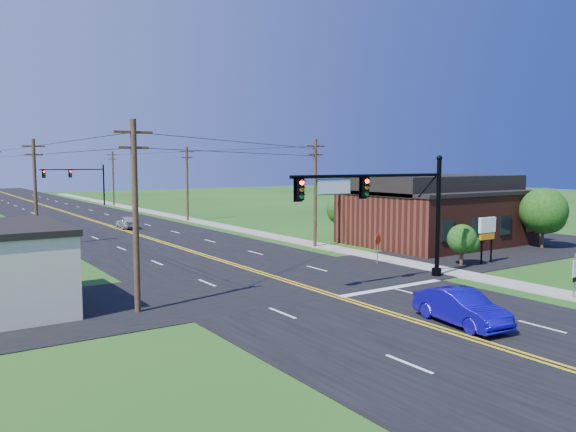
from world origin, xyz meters
TOP-DOWN VIEW (x-y plane):
  - ground at (0.00, 0.00)m, footprint 260.00×260.00m
  - road_main at (0.00, 50.00)m, footprint 16.00×220.00m
  - road_cross at (0.00, 12.00)m, footprint 70.00×10.00m
  - sidewalk at (10.50, 40.00)m, footprint 2.00×160.00m
  - signal_mast_main at (4.34, 8.00)m, footprint 11.30×0.60m
  - signal_mast_far at (4.44, 80.00)m, footprint 10.98×0.60m
  - brick_building at (20.00, 18.00)m, footprint 14.20×11.20m
  - utility_pole_left_a at (-9.50, 10.00)m, footprint 1.80×0.28m
  - utility_pole_left_b at (-9.50, 35.00)m, footprint 1.80×0.28m
  - utility_pole_right_a at (9.80, 22.00)m, footprint 1.80×0.28m
  - utility_pole_right_b at (9.80, 48.00)m, footprint 1.80×0.28m
  - utility_pole_right_c at (9.80, 78.00)m, footprint 1.80×0.28m
  - tree_right_front at (25.00, 11.00)m, footprint 3.80×3.80m
  - tree_right_back at (16.00, 26.00)m, footprint 3.00×3.00m
  - shrub_corner at (13.00, 9.50)m, footprint 2.00×2.00m
  - blue_car at (1.39, 0.15)m, footprint 2.23×4.80m
  - distant_car at (0.97, 43.97)m, footprint 1.71×4.02m
  - route_sign at (10.07, -0.02)m, footprint 0.60×0.12m
  - stop_sign at (8.50, 13.00)m, footprint 0.73×0.26m
  - pylon_sign at (15.00, 9.00)m, footprint 1.59×0.25m

SIDE VIEW (x-z plane):
  - ground at x=0.00m, z-range 0.00..0.00m
  - road_main at x=0.00m, z-range 0.00..0.04m
  - road_cross at x=0.00m, z-range 0.00..0.04m
  - sidewalk at x=10.50m, z-range 0.00..0.08m
  - distant_car at x=0.97m, z-range 0.00..1.35m
  - blue_car at x=1.39m, z-range 0.00..1.52m
  - route_sign at x=10.07m, z-range 0.20..2.59m
  - stop_sign at x=8.50m, z-range 0.47..2.59m
  - shrub_corner at x=13.00m, z-range 0.42..3.28m
  - brick_building at x=20.00m, z-range 0.00..4.70m
  - pylon_sign at x=15.00m, z-range 0.75..4.01m
  - tree_right_back at x=16.00m, z-range 0.55..4.65m
  - tree_right_front at x=25.00m, z-range 0.60..5.60m
  - signal_mast_far at x=4.44m, z-range 0.81..8.29m
  - utility_pole_left_a at x=-9.50m, z-range 0.22..9.22m
  - utility_pole_left_b at x=-9.50m, z-range 0.22..9.22m
  - utility_pole_right_a at x=9.80m, z-range 0.22..9.22m
  - utility_pole_right_b at x=9.80m, z-range 0.22..9.22m
  - utility_pole_right_c at x=9.80m, z-range 0.22..9.22m
  - signal_mast_main at x=4.34m, z-range 1.01..8.49m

